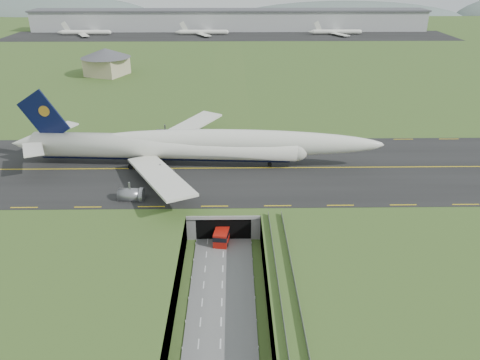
{
  "coord_description": "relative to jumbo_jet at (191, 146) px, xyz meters",
  "views": [
    {
      "loc": [
        2.29,
        -79.21,
        55.49
      ],
      "look_at": [
        3.75,
        20.0,
        8.79
      ],
      "focal_mm": 35.0,
      "sensor_mm": 36.0,
      "label": 1
    }
  ],
  "objects": [
    {
      "name": "distant_hills",
      "position": [
        73.23,
        394.61,
        -15.58
      ],
      "size": [
        700.0,
        91.0,
        60.0
      ],
      "color": "slate",
      "rests_on": "ground"
    },
    {
      "name": "taxiway",
      "position": [
        8.85,
        -2.39,
        -5.49
      ],
      "size": [
        800.0,
        44.0,
        0.18
      ],
      "primitive_type": "cube",
      "color": "black",
      "rests_on": "airfield_deck"
    },
    {
      "name": "shuttle_tram",
      "position": [
        8.64,
        -27.57,
        -9.82
      ],
      "size": [
        4.11,
        8.21,
        3.2
      ],
      "rotation": [
        0.0,
        0.0,
        -0.15
      ],
      "color": "#AC140B",
      "rests_on": "ground"
    },
    {
      "name": "cargo_terminal",
      "position": [
        8.7,
        264.02,
        2.38
      ],
      "size": [
        320.0,
        67.0,
        15.6
      ],
      "color": "#B2B2B2",
      "rests_on": "ground"
    },
    {
      "name": "ground",
      "position": [
        8.85,
        -35.39,
        -11.58
      ],
      "size": [
        900.0,
        900.0,
        0.0
      ],
      "primitive_type": "plane",
      "color": "#3A5B24",
      "rests_on": "ground"
    },
    {
      "name": "trench_road",
      "position": [
        8.85,
        -42.89,
        -11.48
      ],
      "size": [
        12.0,
        75.0,
        0.2
      ],
      "primitive_type": "cube",
      "color": "slate",
      "rests_on": "ground"
    },
    {
      "name": "tunnel_portal",
      "position": [
        8.85,
        -18.68,
        -8.24
      ],
      "size": [
        17.0,
        22.3,
        6.0
      ],
      "color": "gray",
      "rests_on": "ground"
    },
    {
      "name": "jumbo_jet",
      "position": [
        0.0,
        0.0,
        0.0
      ],
      "size": [
        98.26,
        62.43,
        20.69
      ],
      "rotation": [
        0.0,
        0.0,
        -0.07
      ],
      "color": "white",
      "rests_on": "ground"
    },
    {
      "name": "airfield_deck",
      "position": [
        8.85,
        -35.39,
        -8.58
      ],
      "size": [
        800.0,
        800.0,
        6.0
      ],
      "primitive_type": "cube",
      "color": "gray",
      "rests_on": "ground"
    },
    {
      "name": "guideway",
      "position": [
        19.85,
        -54.5,
        -6.25
      ],
      "size": [
        3.0,
        53.0,
        7.05
      ],
      "color": "#A8A8A3",
      "rests_on": "ground"
    },
    {
      "name": "service_building",
      "position": [
        -48.43,
        108.55,
        1.88
      ],
      "size": [
        29.92,
        29.92,
        12.58
      ],
      "rotation": [
        0.0,
        0.0,
        -0.38
      ],
      "color": "#C0B18A",
      "rests_on": "ground"
    }
  ]
}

